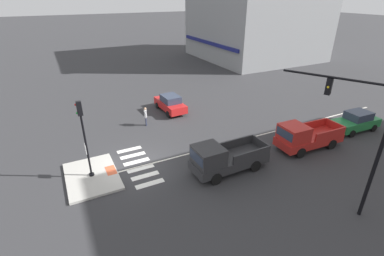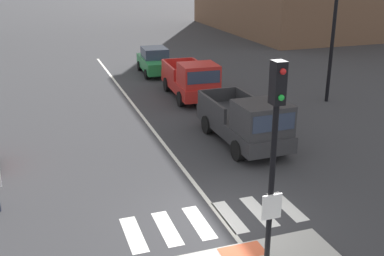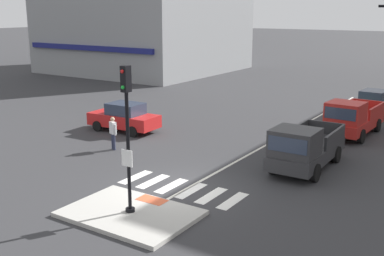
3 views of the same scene
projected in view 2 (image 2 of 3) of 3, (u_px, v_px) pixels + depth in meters
name	position (u px, v px, depth m)	size (l,w,h in m)	color
ground_plane	(217.00, 222.00, 12.89)	(300.00, 300.00, 0.00)	#333335
tactile_pad_front	(242.00, 251.00, 11.34)	(1.10, 0.60, 0.01)	#DB5B38
signal_pole	(273.00, 158.00, 9.27)	(0.44, 0.38, 4.93)	black
crosswalk_stripe_a	(134.00, 234.00, 12.32)	(0.44, 1.80, 0.01)	silver
crosswalk_stripe_b	(167.00, 228.00, 12.60)	(0.44, 1.80, 0.01)	silver
crosswalk_stripe_c	(199.00, 222.00, 12.89)	(0.44, 1.80, 0.01)	silver
crosswalk_stripe_d	(230.00, 217.00, 13.17)	(0.44, 1.80, 0.01)	silver
crosswalk_stripe_e	(259.00, 211.00, 13.45)	(0.44, 1.80, 0.01)	silver
crosswalk_stripe_f	(287.00, 206.00, 13.74)	(0.44, 1.80, 0.01)	silver
lane_centre_line	(141.00, 115.00, 21.85)	(0.14, 28.00, 0.01)	silver
traffic_light_mast	(326.00, 9.00, 21.78)	(4.56, 2.47, 7.18)	black
car_green_eastbound_distant	(155.00, 61.00, 29.59)	(2.01, 4.19, 1.64)	#237A3D
pickup_truck_charcoal_eastbound_mid	(247.00, 123.00, 17.84)	(2.12, 5.13, 2.08)	#2D2D30
pickup_truck_red_eastbound_far	(192.00, 81.00, 24.04)	(2.24, 5.18, 2.08)	red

